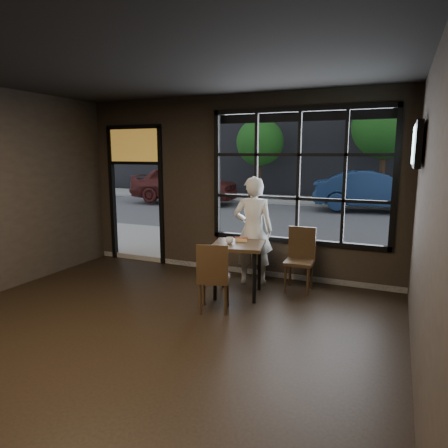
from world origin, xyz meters
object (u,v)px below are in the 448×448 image
at_px(chair_near, 214,276).
at_px(navy_car, 374,190).
at_px(cafe_table, 238,269).
at_px(man, 253,231).

distance_m(chair_near, navy_car, 11.15).
xyz_separation_m(cafe_table, chair_near, (-0.08, -0.71, 0.08)).
distance_m(chair_near, man, 1.42).
relative_size(chair_near, navy_car, 0.22).
distance_m(cafe_table, man, 0.82).
height_order(chair_near, navy_car, navy_car).
bearing_deg(man, navy_car, -114.11).
bearing_deg(navy_car, man, 163.43).
height_order(chair_near, man, man).
xyz_separation_m(cafe_table, navy_car, (1.38, 10.34, 0.41)).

